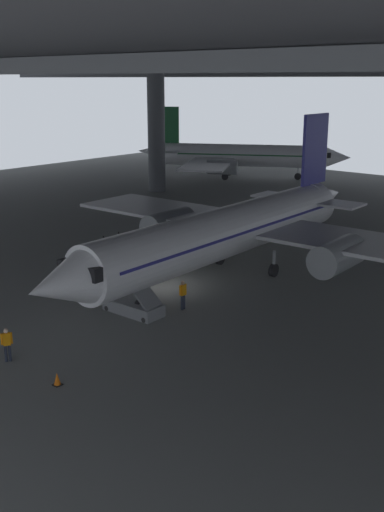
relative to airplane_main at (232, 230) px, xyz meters
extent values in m
plane|color=slate|center=(-1.63, -4.55, -3.24)|extent=(110.00, 110.00, 0.00)
cylinder|color=#4C4F54|center=(-26.81, 21.09, 3.70)|extent=(2.02, 2.02, 13.88)
cube|color=#38383D|center=(-1.63, 9.20, 11.24)|extent=(121.00, 99.00, 1.20)
cube|color=#4C4F54|center=(-1.63, -15.55, 10.24)|extent=(115.50, 0.50, 0.70)
cube|color=#4C4F54|center=(-1.63, 25.70, 10.24)|extent=(115.50, 0.50, 0.70)
cylinder|color=white|center=(0.02, -0.61, 0.02)|extent=(3.99, 24.83, 3.32)
cone|color=white|center=(0.39, -14.47, 0.02)|extent=(3.36, 4.07, 3.25)
cube|color=black|center=(0.34, -12.38, 0.43)|extent=(2.88, 2.40, 0.73)
cone|color=white|center=(-0.36, 13.25, 0.35)|extent=(2.96, 5.39, 2.82)
cube|color=navy|center=(-0.30, 11.15, 4.39)|extent=(0.34, 3.63, 5.43)
cube|color=white|center=(2.05, 10.31, 0.51)|extent=(4.30, 2.83, 0.16)
cube|color=white|center=(-2.60, 10.19, 0.51)|extent=(4.30, 2.83, 0.16)
cube|color=white|center=(8.51, 3.63, -0.32)|extent=(14.04, 6.41, 0.24)
cylinder|color=#9EA3A8|center=(6.89, 1.78, -0.90)|extent=(2.17, 4.37, 2.06)
cube|color=white|center=(-8.69, 3.16, -0.32)|extent=(14.04, 6.41, 0.24)
cylinder|color=#9EA3A8|center=(-6.98, 1.40, -0.90)|extent=(2.17, 4.37, 2.06)
cube|color=navy|center=(0.02, -0.61, 0.27)|extent=(4.01, 23.02, 0.16)
cylinder|color=#9EA3A8|center=(0.24, -8.91, -1.99)|extent=(0.20, 0.20, 1.15)
cylinder|color=black|center=(0.24, -8.91, -2.79)|extent=(0.32, 0.91, 0.90)
cylinder|color=#9EA3A8|center=(2.21, 1.86, -1.99)|extent=(0.20, 0.20, 1.15)
cylinder|color=black|center=(2.21, 1.86, -2.79)|extent=(0.32, 0.91, 0.90)
cylinder|color=#9EA3A8|center=(-2.31, 1.74, -1.99)|extent=(0.20, 0.20, 1.15)
cylinder|color=black|center=(-2.31, 1.74, -2.79)|extent=(0.32, 0.91, 0.90)
cube|color=slate|center=(-0.19, -9.07, -2.89)|extent=(3.62, 1.60, 0.70)
cube|color=slate|center=(-0.19, -9.07, -1.18)|extent=(3.37, 1.39, 2.82)
cube|color=slate|center=(-1.81, -9.11, 0.18)|extent=(1.13, 1.33, 0.12)
cylinder|color=black|center=(-1.80, -9.71, 0.68)|extent=(0.06, 0.06, 1.00)
cylinder|color=black|center=(-1.83, -8.51, 0.68)|extent=(0.06, 0.06, 1.00)
cylinder|color=black|center=(-1.63, -9.81, -3.09)|extent=(0.30, 0.13, 0.30)
cylinder|color=black|center=(-1.67, -8.41, -3.09)|extent=(0.30, 0.13, 0.30)
cylinder|color=black|center=(1.30, -9.73, -3.09)|extent=(0.30, 0.13, 0.30)
cylinder|color=black|center=(1.26, -8.33, -3.09)|extent=(0.30, 0.13, 0.30)
cylinder|color=#232838|center=(-0.17, -17.29, -2.82)|extent=(0.14, 0.14, 0.84)
cylinder|color=#232838|center=(-0.26, -17.45, -2.82)|extent=(0.14, 0.14, 0.84)
cube|color=orange|center=(-0.22, -17.37, -2.11)|extent=(0.37, 0.42, 0.59)
cylinder|color=orange|center=(-0.10, -17.17, -2.08)|extent=(0.09, 0.09, 0.57)
cylinder|color=orange|center=(-0.33, -17.57, -2.08)|extent=(0.09, 0.09, 0.57)
sphere|color=beige|center=(-0.22, -17.37, -1.68)|extent=(0.23, 0.23, 0.23)
cylinder|color=#232838|center=(1.61, -6.71, -2.81)|extent=(0.14, 0.14, 0.88)
cylinder|color=#232838|center=(1.60, -6.89, -2.81)|extent=(0.14, 0.14, 0.88)
cube|color=orange|center=(1.61, -6.80, -2.06)|extent=(0.26, 0.38, 0.62)
cylinder|color=orange|center=(1.63, -6.57, -2.03)|extent=(0.09, 0.09, 0.59)
cylinder|color=orange|center=(1.58, -7.03, -2.03)|extent=(0.09, 0.09, 0.59)
sphere|color=tan|center=(1.61, -6.80, -1.62)|extent=(0.24, 0.24, 0.24)
cylinder|color=white|center=(-24.73, 35.73, -0.18)|extent=(20.52, 13.30, 2.94)
cone|color=white|center=(-14.04, 41.75, -0.18)|extent=(4.48, 4.24, 2.88)
cube|color=black|center=(-15.66, 40.84, 0.19)|extent=(3.02, 3.18, 0.65)
cone|color=white|center=(-35.42, 29.71, 0.12)|extent=(5.32, 4.48, 2.50)
cube|color=#19592D|center=(-33.81, 30.62, 3.70)|extent=(2.91, 1.78, 4.81)
cube|color=white|center=(-34.12, 32.81, 0.27)|extent=(3.93, 4.44, 0.16)
cube|color=white|center=(-32.10, 29.23, 0.27)|extent=(3.93, 4.44, 0.16)
cube|color=white|center=(-31.55, 40.62, -0.47)|extent=(10.68, 13.32, 0.24)
cylinder|color=#9EA3A8|center=(-29.44, 40.12, -0.98)|extent=(4.22, 3.46, 1.82)
cube|color=white|center=(-24.09, 27.36, -0.47)|extent=(10.68, 13.32, 0.24)
cylinder|color=#9EA3A8|center=(-23.42, 29.43, -0.98)|extent=(4.22, 3.46, 1.82)
cube|color=#19592D|center=(-24.73, 35.73, 0.05)|extent=(19.15, 12.56, 0.16)
cylinder|color=#9EA3A8|center=(-18.33, 39.33, -1.99)|extent=(0.20, 0.20, 1.15)
cylinder|color=black|center=(-18.33, 39.33, -2.79)|extent=(0.93, 0.70, 0.90)
cylinder|color=#9EA3A8|center=(-27.61, 36.49, -1.99)|extent=(0.20, 0.20, 1.15)
cylinder|color=black|center=(-27.61, 36.49, -2.79)|extent=(0.93, 0.70, 0.90)
cylinder|color=#9EA3A8|center=(-25.58, 32.88, -1.99)|extent=(0.20, 0.20, 1.15)
cylinder|color=black|center=(-25.58, 32.88, -2.79)|extent=(0.93, 0.70, 0.90)
cube|color=black|center=(3.49, -17.36, -3.22)|extent=(0.36, 0.36, 0.04)
cone|color=orange|center=(3.49, -17.36, -2.92)|extent=(0.30, 0.30, 0.56)
camera|label=1|loc=(23.84, -32.24, 9.70)|focal=43.39mm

